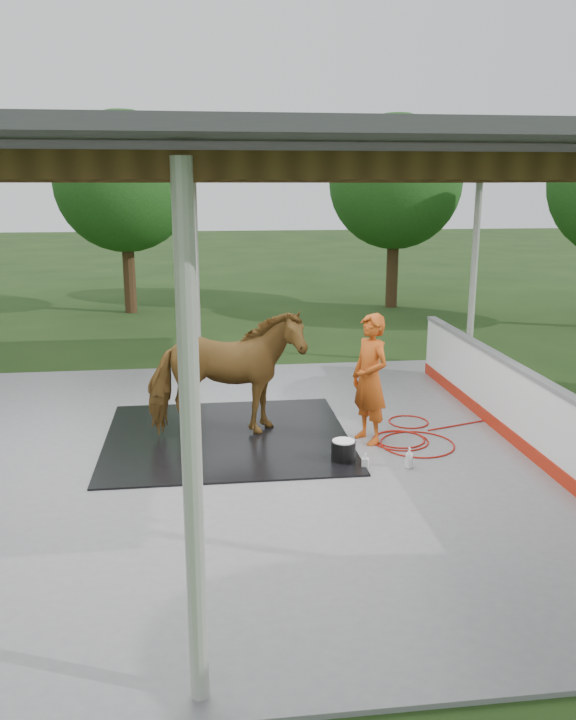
{
  "coord_description": "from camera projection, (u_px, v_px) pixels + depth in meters",
  "views": [
    {
      "loc": [
        0.1,
        -9.18,
        3.73
      ],
      "look_at": [
        1.33,
        0.72,
        1.23
      ],
      "focal_mm": 35.0,
      "sensor_mm": 36.0,
      "label": 1
    }
  ],
  "objects": [
    {
      "name": "soap_bottle_a",
      "position": [
        409.0,
        458.0,
        9.33
      ],
      "size": [
        0.12,
        0.12,
        0.29
      ],
      "primitive_type": "imported",
      "rotation": [
        0.0,
        0.0,
        0.04
      ],
      "color": "silver",
      "rests_on": "concrete_slab"
    },
    {
      "name": "hose_coil",
      "position": [
        409.0,
        439.0,
        10.41
      ],
      "size": [
        2.15,
        1.84,
        0.02
      ],
      "color": "#A3150B",
      "rests_on": "concrete_slab"
    },
    {
      "name": "rubber_mat",
      "position": [
        227.0,
        437.0,
        10.48
      ],
      "size": [
        3.58,
        3.36,
        0.03
      ],
      "primitive_type": "cube",
      "color": "black",
      "rests_on": "concrete_slab"
    },
    {
      "name": "dasher_board",
      "position": [
        518.0,
        408.0,
        10.14
      ],
      "size": [
        0.16,
        8.0,
        1.15
      ],
      "color": "#AD210E",
      "rests_on": "concrete_slab"
    },
    {
      "name": "horse",
      "position": [
        226.0,
        375.0,
        10.25
      ],
      "size": [
        2.34,
        1.23,
        1.9
      ],
      "primitive_type": "imported",
      "rotation": [
        0.0,
        0.0,
        1.66
      ],
      "color": "brown",
      "rests_on": "rubber_mat"
    },
    {
      "name": "soap_bottle_b",
      "position": [
        365.0,
        461.0,
        9.35
      ],
      "size": [
        0.12,
        0.12,
        0.2
      ],
      "primitive_type": "imported",
      "rotation": [
        0.0,
        0.0,
        -0.33
      ],
      "color": "#338CD8",
      "rests_on": "concrete_slab"
    },
    {
      "name": "concrete_slab",
      "position": [
        199.0,
        459.0,
        9.73
      ],
      "size": [
        12.0,
        10.0,
        0.05
      ],
      "primitive_type": "cube",
      "color": "slate",
      "rests_on": "ground"
    },
    {
      "name": "pavilion_structure",
      "position": [
        189.0,
        165.0,
        8.77
      ],
      "size": [
        12.6,
        10.6,
        4.05
      ],
      "color": "beige",
      "rests_on": "ground"
    },
    {
      "name": "ground",
      "position": [
        199.0,
        461.0,
        9.73
      ],
      "size": [
        100.0,
        100.0,
        0.0
      ],
      "primitive_type": "plane",
      "color": "#1E3814"
    },
    {
      "name": "handler",
      "position": [
        370.0,
        379.0,
        10.12
      ],
      "size": [
        0.69,
        0.82,
        1.91
      ],
      "primitive_type": "imported",
      "rotation": [
        0.0,
        0.0,
        -1.17
      ],
      "color": "#A94312",
      "rests_on": "concrete_slab"
    },
    {
      "name": "wash_bucket",
      "position": [
        343.0,
        451.0,
        9.54
      ],
      "size": [
        0.33,
        0.33,
        0.31
      ],
      "color": "black",
      "rests_on": "concrete_slab"
    },
    {
      "name": "tree_belt",
      "position": [
        212.0,
        180.0,
        9.72
      ],
      "size": [
        28.0,
        28.0,
        5.8
      ],
      "color": "#382314",
      "rests_on": "ground"
    }
  ]
}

